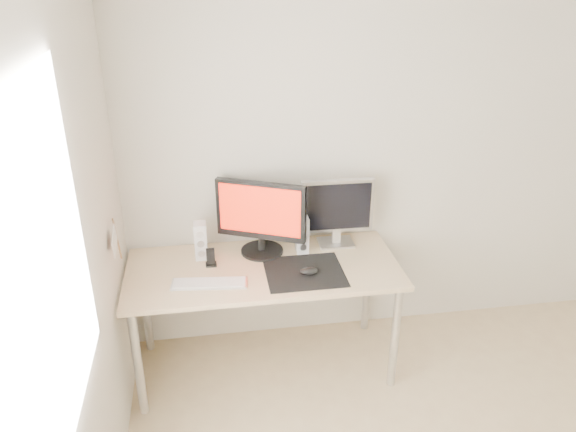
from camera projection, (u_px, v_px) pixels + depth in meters
wall_back at (401, 154)px, 3.54m from camera, size 3.50×0.00×3.50m
wall_left at (49, 367)px, 1.73m from camera, size 0.00×3.50×3.50m
window_pane at (37, 298)px, 1.62m from camera, size 0.00×1.30×1.30m
mousepad at (304, 272)px, 3.24m from camera, size 0.45×0.40×0.00m
mouse at (309, 271)px, 3.21m from camera, size 0.11×0.06×0.04m
desk at (264, 278)px, 3.33m from camera, size 1.60×0.70×0.73m
main_monitor at (261, 215)px, 3.35m from camera, size 0.52×0.34×0.47m
second_monitor at (337, 209)px, 3.46m from camera, size 0.45×0.17×0.43m
speaker_left at (201, 241)px, 3.35m from camera, size 0.07×0.09×0.23m
speaker_right at (302, 235)px, 3.42m from camera, size 0.07×0.09×0.23m
keyboard at (209, 283)px, 3.12m from camera, size 0.43×0.17×0.02m
phone_dock at (211, 260)px, 3.30m from camera, size 0.06×0.05×0.11m
pennant at (115, 240)px, 2.92m from camera, size 0.01×0.23×0.29m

